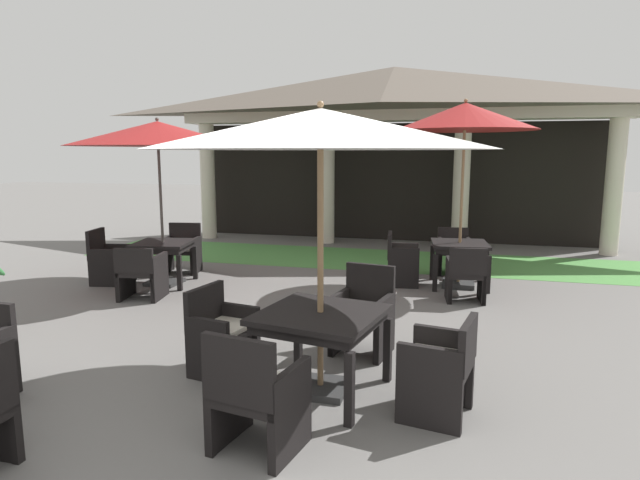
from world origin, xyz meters
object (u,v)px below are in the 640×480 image
Objects in this scene: patio_chair_mid_left_west at (401,260)px; patio_chair_far_back_north at (182,250)px; patio_chair_near_foreground_west at (221,332)px; patio_table_far_back at (163,248)px; patio_chair_mid_left_south at (466,275)px; patio_umbrella_far_back at (158,135)px; patio_umbrella_near_foreground at (320,131)px; patio_umbrella_mid_left at (465,118)px; patio_table_near_foreground at (320,322)px; patio_chair_near_foreground_south at (256,396)px; patio_table_mid_left at (460,249)px; patio_chair_far_back_west at (110,260)px; patio_chair_near_foreground_north at (363,314)px; patio_chair_mid_left_north at (453,252)px; patio_chair_near_foreground_east at (441,368)px; patio_chair_far_back_south at (141,273)px.

patio_chair_far_back_north is at bearing -95.17° from patio_chair_mid_left_west.
patio_chair_near_foreground_west reaches higher than patio_table_far_back.
patio_chair_near_foreground_west is 4.02m from patio_chair_mid_left_south.
patio_umbrella_far_back is (-0.00, -0.00, 1.84)m from patio_table_far_back.
patio_umbrella_near_foreground is 5.91m from patio_chair_far_back_north.
patio_umbrella_mid_left is at bearing 12.94° from patio_table_far_back.
patio_chair_far_back_north reaches higher than patio_table_near_foreground.
patio_table_far_back is (-3.33, 4.36, 0.18)m from patio_chair_near_foreground_south.
patio_chair_far_back_west is at bearing -167.52° from patio_table_mid_left.
patio_umbrella_mid_left is at bearing 92.41° from patio_chair_far_back_west.
patio_chair_near_foreground_north is 4.31m from patio_chair_mid_left_north.
patio_chair_near_foreground_south is at bearing 113.48° from patio_chair_far_back_north.
patio_table_far_back is at bearing 90.00° from patio_chair_far_back_west.
patio_chair_mid_left_north is at bearing 23.46° from patio_table_far_back.
patio_umbrella_mid_left reaches higher than patio_chair_mid_left_west.
patio_table_near_foreground is at bearing 90.00° from patio_chair_near_foreground_north.
patio_umbrella_mid_left reaches higher than patio_chair_mid_left_south.
patio_chair_far_back_west is (-3.37, 2.92, -0.00)m from patio_chair_near_foreground_west.
patio_chair_far_back_north is at bearing -27.99° from patio_chair_near_foreground_north.
patio_table_far_back is at bearing -19.95° from patio_chair_near_foreground_north.
patio_umbrella_near_foreground is 5.77m from patio_chair_far_back_west.
patio_umbrella_near_foreground is at bearing 104.04° from patio_table_near_foreground.
patio_chair_far_back_north is (-3.70, 4.19, -1.94)m from patio_umbrella_near_foreground.
patio_chair_mid_left_north is 5.05m from patio_table_far_back.
patio_chair_near_foreground_east reaches higher than patio_table_near_foreground.
patio_chair_mid_left_west is at bearing 86.41° from patio_table_near_foreground.
patio_chair_far_back_north is at bearing 134.17° from patio_chair_near_foreground_south.
patio_chair_near_foreground_north is at bearing -106.75° from patio_umbrella_mid_left.
patio_table_near_foreground is 4.28m from patio_chair_mid_left_west.
patio_chair_mid_left_south reaches higher than patio_table_mid_left.
patio_chair_far_back_south reaches higher than patio_table_far_back.
patio_umbrella_near_foreground is at bearing -42.90° from patio_umbrella_far_back.
patio_chair_mid_left_south is (2.37, 3.25, -0.01)m from patio_chair_near_foreground_west.
patio_umbrella_far_back is at bearing -81.80° from patio_chair_mid_left_west.
patio_chair_near_foreground_north is at bearing -121.06° from patio_chair_mid_left_south.
patio_chair_mid_left_south reaches higher than patio_table_near_foreground.
patio_chair_near_foreground_east is 0.28× the size of patio_umbrella_mid_left.
patio_chair_near_foreground_east reaches higher than patio_table_mid_left.
patio_chair_mid_left_south is 5.75m from patio_chair_far_back_west.
patio_umbrella_far_back is (-3.74, 2.21, 2.02)m from patio_chair_near_foreground_north.
patio_table_mid_left is 1.17× the size of patio_chair_mid_left_south.
patio_chair_near_foreground_south is at bearing -104.36° from patio_table_mid_left.
patio_table_near_foreground is at bearing -42.90° from patio_table_far_back.
patio_umbrella_far_back is at bearing 90.00° from patio_chair_far_back_south.
patio_chair_mid_left_north is (0.02, 5.49, -0.01)m from patio_chair_near_foreground_east.
patio_chair_near_foreground_west is 1.55m from patio_chair_near_foreground_north.
patio_chair_far_back_north is (-3.70, 4.19, -0.25)m from patio_table_near_foreground.
patio_umbrella_near_foreground is 5.74m from patio_chair_mid_left_north.
patio_table_mid_left is 0.96m from patio_chair_mid_left_south.
patio_chair_near_foreground_north is 3.19m from patio_chair_mid_left_west.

